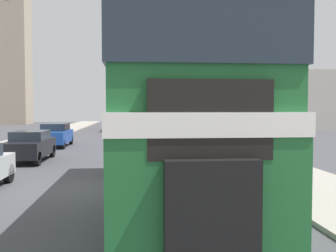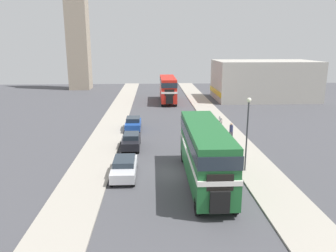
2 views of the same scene
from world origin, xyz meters
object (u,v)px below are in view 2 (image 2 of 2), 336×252
object	(u,v)px
bus_distant	(168,87)
pedestrian_walking	(231,130)
street_lamp	(248,124)
church_tower	(76,1)
car_parked_mid	(131,141)
car_parked_far	(133,124)
car_parked_near	(124,167)
bicycle_on_pavement	(220,120)
double_decker_bus	(205,150)

from	to	relation	value
bus_distant	pedestrian_walking	bearing A→B (deg)	-77.35
street_lamp	church_tower	distance (m)	57.94
car_parked_mid	bus_distant	bearing A→B (deg)	79.57
car_parked_mid	church_tower	xyz separation A→B (m)	(-14.00, 44.29, 18.09)
pedestrian_walking	car_parked_far	bearing A→B (deg)	154.56
car_parked_near	bicycle_on_pavement	size ratio (longest dim) A/B	2.56
double_decker_bus	car_parked_near	xyz separation A→B (m)	(-5.94, 1.51, -1.82)
bus_distant	bicycle_on_pavement	world-z (taller)	bus_distant
car_parked_near	pedestrian_walking	xyz separation A→B (m)	(10.40, 8.94, 0.41)
bicycle_on_pavement	car_parked_far	bearing A→B (deg)	-166.00
double_decker_bus	bus_distant	bearing A→B (deg)	91.66
bicycle_on_pavement	street_lamp	world-z (taller)	street_lamp
car_parked_mid	car_parked_far	size ratio (longest dim) A/B	1.00
car_parked_far	bicycle_on_pavement	distance (m)	11.31
pedestrian_walking	church_tower	size ratio (longest dim) A/B	0.05
pedestrian_walking	car_parked_near	bearing A→B (deg)	-139.31
double_decker_bus	church_tower	world-z (taller)	church_tower
bus_distant	pedestrian_walking	distance (m)	24.96
bus_distant	car_parked_mid	world-z (taller)	bus_distant
car_parked_far	street_lamp	bearing A→B (deg)	-54.47
car_parked_mid	street_lamp	size ratio (longest dim) A/B	0.67
car_parked_mid	street_lamp	distance (m)	11.92
pedestrian_walking	church_tower	world-z (taller)	church_tower
car_parked_near	car_parked_mid	distance (m)	7.04
car_parked_near	church_tower	size ratio (longest dim) A/B	0.12
car_parked_near	pedestrian_walking	world-z (taller)	pedestrian_walking
car_parked_far	church_tower	bearing A→B (deg)	110.26
church_tower	car_parked_mid	bearing A→B (deg)	-72.45
bicycle_on_pavement	church_tower	bearing A→B (deg)	125.55
car_parked_near	pedestrian_walking	size ratio (longest dim) A/B	2.46
street_lamp	bus_distant	bearing A→B (deg)	97.96
bus_distant	church_tower	xyz separation A→B (m)	(-18.83, 18.07, 16.27)
double_decker_bus	bicycle_on_pavement	world-z (taller)	double_decker_bus
car_parked_near	bicycle_on_pavement	distance (m)	19.90
bus_distant	pedestrian_walking	world-z (taller)	bus_distant
bicycle_on_pavement	car_parked_near	bearing A→B (deg)	-123.16
car_parked_near	church_tower	xyz separation A→B (m)	(-13.89, 51.33, 18.10)
pedestrian_walking	bicycle_on_pavement	distance (m)	7.76
bicycle_on_pavement	church_tower	size ratio (longest dim) A/B	0.05
street_lamp	bicycle_on_pavement	bearing A→B (deg)	85.20
bus_distant	car_parked_near	bearing A→B (deg)	-98.45
car_parked_mid	bicycle_on_pavement	distance (m)	14.45
pedestrian_walking	street_lamp	xyz separation A→B (m)	(-0.87, -8.47, 2.80)
church_tower	street_lamp	bearing A→B (deg)	-65.28
car_parked_far	church_tower	size ratio (longest dim) A/B	0.11
double_decker_bus	bus_distant	distance (m)	34.78
double_decker_bus	car_parked_far	bearing A→B (deg)	111.33
pedestrian_walking	street_lamp	world-z (taller)	street_lamp
bicycle_on_pavement	church_tower	xyz separation A→B (m)	(-24.77, 34.67, 18.36)
car_parked_near	street_lamp	size ratio (longest dim) A/B	0.77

